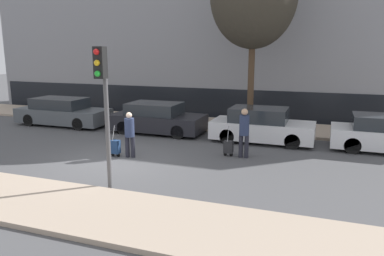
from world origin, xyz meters
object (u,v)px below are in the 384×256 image
pedestrian_left (130,132)px  parked_car_2 (261,126)px  trolley_right (228,147)px  parked_bicycle (145,110)px  parked_car_1 (157,119)px  traffic_light (103,90)px  trolley_left (115,147)px  pedestrian_right (244,130)px  parked_car_0 (63,112)px

pedestrian_left → parked_car_2: bearing=33.4°
trolley_right → parked_bicycle: 8.13m
pedestrian_left → parked_bicycle: pedestrian_left is taller
parked_car_1 → pedestrian_left: 4.03m
traffic_light → parked_car_1: bearing=104.3°
parked_car_1 → trolley_left: (0.26, -4.05, -0.29)m
trolley_right → parked_bicycle: size_ratio=0.62×
parked_car_1 → pedestrian_right: (4.56, -2.63, 0.35)m
pedestrian_right → pedestrian_left: bearing=-160.2°
parked_car_0 → trolley_left: bearing=-36.4°
pedestrian_right → parked_car_1: bearing=150.6°
parked_car_0 → parked_bicycle: parked_car_0 is taller
parked_car_2 → parked_bicycle: (-6.80, 2.88, -0.16)m
parked_car_2 → parked_bicycle: size_ratio=2.32×
parked_car_1 → pedestrian_left: size_ratio=2.62×
parked_car_0 → parked_bicycle: bearing=42.1°
parked_car_2 → traffic_light: size_ratio=1.08×
trolley_right → trolley_left: bearing=-159.2°
parked_car_2 → parked_car_0: bearing=179.7°
parked_car_2 → trolley_left: size_ratio=3.63×
parked_car_0 → trolley_left: parked_car_0 is taller
parked_car_2 → pedestrian_left: (-3.94, -3.84, 0.25)m
parked_car_2 → parked_car_1: bearing=178.8°
pedestrian_right → trolley_left: bearing=-161.2°
pedestrian_right → parked_car_2: bearing=86.5°
trolley_right → pedestrian_left: bearing=-157.7°
parked_car_2 → parked_bicycle: 7.38m
trolley_right → traffic_light: (-2.24, -4.28, 2.37)m
traffic_light → parked_bicycle: bearing=111.6°
pedestrian_right → parked_bicycle: pedestrian_right is taller
parked_car_0 → pedestrian_left: (5.98, -3.90, 0.26)m
parked_car_2 → trolley_left: parked_car_2 is taller
trolley_left → pedestrian_right: (4.30, 1.42, 0.64)m
pedestrian_left → pedestrian_right: size_ratio=0.92×
parked_car_1 → pedestrian_right: bearing=-30.0°
trolley_left → parked_bicycle: 7.21m
trolley_left → trolley_right: 4.01m
parked_car_0 → parked_bicycle: size_ratio=2.64×
parked_car_0 → parked_bicycle: 4.21m
parked_car_1 → pedestrian_left: bearing=-78.6°
parked_car_0 → trolley_right: (9.19, -2.58, -0.31)m
parked_car_1 → parked_bicycle: parked_car_1 is taller
parked_car_2 → trolley_left: bearing=-138.6°
parked_car_2 → trolley_right: 2.65m
parked_car_0 → trolley_left: 6.76m
parked_car_0 → parked_car_1: 5.18m
parked_car_0 → traffic_light: traffic_light is taller
pedestrian_left → parked_car_1: bearing=90.5°
parked_car_0 → parked_bicycle: (3.12, 2.82, -0.15)m
parked_car_0 → pedestrian_right: (9.74, -2.59, 0.35)m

